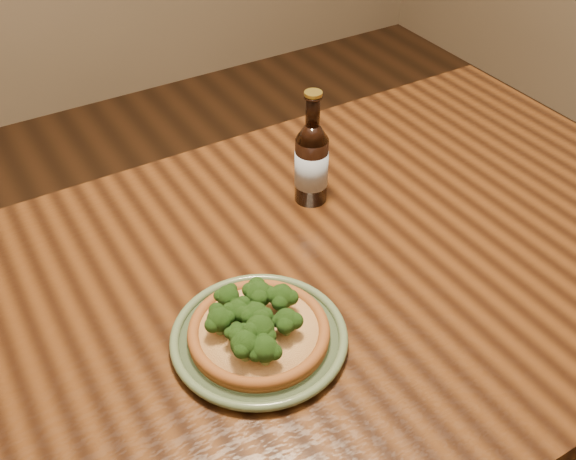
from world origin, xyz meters
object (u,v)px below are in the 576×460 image
table (295,320)px  plate (259,338)px  pizza (258,328)px  beer_bottle (311,162)px

table → plate: 0.18m
pizza → plate: bearing=9.7°
pizza → beer_bottle: (0.26, 0.26, 0.05)m
pizza → beer_bottle: 0.37m
table → pizza: (-0.12, -0.09, 0.13)m
plate → pizza: pizza is taller
plate → beer_bottle: beer_bottle is taller
table → plate: size_ratio=6.04×
plate → table: bearing=36.7°
pizza → table: bearing=36.3°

